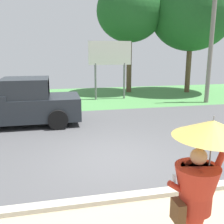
{
  "coord_description": "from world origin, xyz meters",
  "views": [
    {
      "loc": [
        -1.51,
        -6.48,
        2.93
      ],
      "look_at": [
        0.13,
        1.0,
        1.1
      ],
      "focal_mm": 41.19,
      "sensor_mm": 36.0,
      "label": 1
    }
  ],
  "objects_px": {
    "tree_center_back": "(192,13)",
    "tree_right_mid": "(130,12)",
    "pickup_truck": "(14,104)",
    "utility_pole": "(211,42)",
    "monk_pedestrian": "(199,189)",
    "roadside_billboard": "(110,57)"
  },
  "relations": [
    {
      "from": "pickup_truck",
      "to": "tree_right_mid",
      "type": "bearing_deg",
      "value": 47.17
    },
    {
      "from": "pickup_truck",
      "to": "roadside_billboard",
      "type": "bearing_deg",
      "value": 44.73
    },
    {
      "from": "pickup_truck",
      "to": "tree_center_back",
      "type": "xyz_separation_m",
      "value": [
        10.97,
        6.33,
        4.57
      ]
    },
    {
      "from": "monk_pedestrian",
      "to": "tree_right_mid",
      "type": "bearing_deg",
      "value": 69.62
    },
    {
      "from": "monk_pedestrian",
      "to": "roadside_billboard",
      "type": "xyz_separation_m",
      "value": [
        1.45,
        12.63,
        1.43
      ]
    },
    {
      "from": "pickup_truck",
      "to": "utility_pole",
      "type": "relative_size",
      "value": 0.81
    },
    {
      "from": "monk_pedestrian",
      "to": "utility_pole",
      "type": "relative_size",
      "value": 0.33
    },
    {
      "from": "utility_pole",
      "to": "pickup_truck",
      "type": "bearing_deg",
      "value": -165.93
    },
    {
      "from": "tree_center_back",
      "to": "tree_right_mid",
      "type": "height_order",
      "value": "tree_center_back"
    },
    {
      "from": "utility_pole",
      "to": "tree_center_back",
      "type": "relative_size",
      "value": 0.8
    },
    {
      "from": "pickup_truck",
      "to": "tree_right_mid",
      "type": "xyz_separation_m",
      "value": [
        6.82,
        7.24,
        4.66
      ]
    },
    {
      "from": "utility_pole",
      "to": "roadside_billboard",
      "type": "height_order",
      "value": "utility_pole"
    },
    {
      "from": "pickup_truck",
      "to": "tree_right_mid",
      "type": "distance_m",
      "value": 10.98
    },
    {
      "from": "pickup_truck",
      "to": "tree_center_back",
      "type": "distance_m",
      "value": 13.46
    },
    {
      "from": "roadside_billboard",
      "to": "monk_pedestrian",
      "type": "bearing_deg",
      "value": -96.54
    },
    {
      "from": "utility_pole",
      "to": "tree_center_back",
      "type": "distance_m",
      "value": 4.37
    },
    {
      "from": "utility_pole",
      "to": "tree_center_back",
      "type": "bearing_deg",
      "value": 78.24
    },
    {
      "from": "utility_pole",
      "to": "roadside_billboard",
      "type": "bearing_deg",
      "value": 156.94
    },
    {
      "from": "roadside_billboard",
      "to": "tree_right_mid",
      "type": "xyz_separation_m",
      "value": [
        1.91,
        2.45,
        2.98
      ]
    },
    {
      "from": "roadside_billboard",
      "to": "tree_center_back",
      "type": "relative_size",
      "value": 0.44
    },
    {
      "from": "monk_pedestrian",
      "to": "tree_right_mid",
      "type": "xyz_separation_m",
      "value": [
        3.35,
        15.08,
        4.41
      ]
    },
    {
      "from": "utility_pole",
      "to": "roadside_billboard",
      "type": "relative_size",
      "value": 1.84
    }
  ]
}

